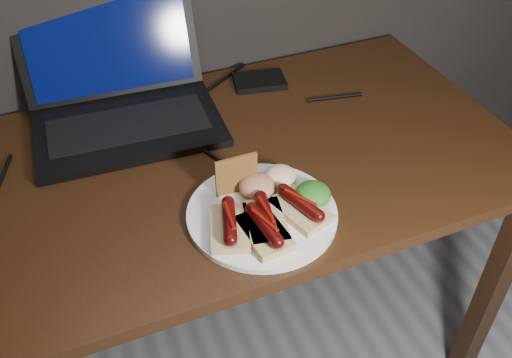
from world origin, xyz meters
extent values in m
cube|color=#341B0D|center=(0.00, 1.38, 0.73)|extent=(1.40, 0.70, 0.03)
cube|color=#341B0D|center=(0.65, 1.08, 0.36)|extent=(0.05, 0.05, 0.72)
cube|color=#341B0D|center=(0.65, 1.68, 0.36)|extent=(0.05, 0.05, 0.72)
cube|color=black|center=(-0.11, 1.55, 0.76)|extent=(0.43, 0.28, 0.02)
cube|color=black|center=(-0.11, 1.55, 0.77)|extent=(0.36, 0.16, 0.00)
cube|color=black|center=(-0.10, 1.73, 0.88)|extent=(0.42, 0.11, 0.23)
cube|color=#07063F|center=(-0.10, 1.73, 0.88)|extent=(0.38, 0.09, 0.20)
cube|color=black|center=(0.24, 1.63, 0.76)|extent=(0.14, 0.11, 0.02)
cylinder|color=black|center=(0.02, 1.43, 0.75)|extent=(0.08, 0.17, 0.01)
cylinder|color=black|center=(0.14, 1.67, 0.75)|extent=(0.19, 0.13, 0.01)
cylinder|color=black|center=(0.38, 1.50, 0.75)|extent=(0.14, 0.03, 0.01)
cylinder|color=white|center=(0.06, 1.19, 0.76)|extent=(0.37, 0.37, 0.01)
cube|color=#DBB481|center=(-0.01, 1.16, 0.77)|extent=(0.10, 0.13, 0.02)
cylinder|color=#4C0507|center=(-0.01, 1.16, 0.79)|extent=(0.05, 0.10, 0.02)
sphere|color=#4C0507|center=(-0.03, 1.12, 0.79)|extent=(0.03, 0.02, 0.02)
sphere|color=#4C0507|center=(0.00, 1.21, 0.79)|extent=(0.03, 0.02, 0.02)
cylinder|color=#6C0B05|center=(-0.01, 1.16, 0.80)|extent=(0.02, 0.07, 0.01)
cube|color=#DBB481|center=(0.05, 1.15, 0.77)|extent=(0.09, 0.13, 0.02)
cylinder|color=#4C0507|center=(0.05, 1.15, 0.79)|extent=(0.04, 0.10, 0.02)
sphere|color=#4C0507|center=(0.04, 1.10, 0.79)|extent=(0.03, 0.02, 0.02)
sphere|color=#4C0507|center=(0.06, 1.20, 0.79)|extent=(0.03, 0.02, 0.02)
cylinder|color=#6C0B05|center=(0.05, 1.15, 0.80)|extent=(0.01, 0.07, 0.01)
cube|color=#DBB481|center=(0.13, 1.15, 0.77)|extent=(0.10, 0.13, 0.02)
cylinder|color=#4C0507|center=(0.13, 1.15, 0.79)|extent=(0.05, 0.10, 0.02)
sphere|color=#4C0507|center=(0.14, 1.11, 0.79)|extent=(0.03, 0.02, 0.02)
sphere|color=#4C0507|center=(0.11, 1.20, 0.79)|extent=(0.02, 0.02, 0.02)
cylinder|color=#6C0B05|center=(0.13, 1.15, 0.80)|extent=(0.04, 0.06, 0.01)
cube|color=#DBB481|center=(0.04, 1.13, 0.77)|extent=(0.08, 0.12, 0.02)
cylinder|color=#4C0507|center=(0.04, 1.13, 0.79)|extent=(0.03, 0.10, 0.02)
sphere|color=#4C0507|center=(0.04, 1.08, 0.79)|extent=(0.03, 0.02, 0.02)
sphere|color=#4C0507|center=(0.04, 1.17, 0.79)|extent=(0.03, 0.02, 0.02)
cylinder|color=#6C0B05|center=(0.04, 1.13, 0.80)|extent=(0.03, 0.07, 0.01)
cube|color=#A36B2C|center=(0.04, 1.26, 0.80)|extent=(0.09, 0.01, 0.08)
ellipsoid|color=#105411|center=(0.16, 1.18, 0.78)|extent=(0.07, 0.07, 0.04)
ellipsoid|color=#A21910|center=(0.07, 1.24, 0.78)|extent=(0.07, 0.07, 0.04)
ellipsoid|color=white|center=(0.13, 1.25, 0.78)|extent=(0.06, 0.06, 0.04)
camera|label=1|loc=(-0.24, 0.47, 1.52)|focal=40.00mm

